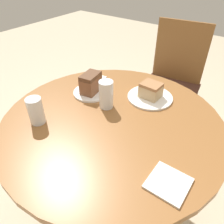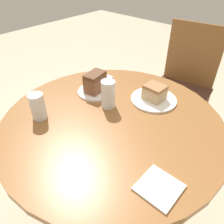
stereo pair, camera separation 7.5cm
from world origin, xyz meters
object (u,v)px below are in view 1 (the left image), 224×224
glass_lemonade (106,96)px  cake_slice_near (151,90)px  glass_water (36,112)px  chair (171,83)px  plate_far (91,92)px  plate_near (150,97)px  cake_slice_far (91,83)px

glass_lemonade → cake_slice_near: bearing=54.6°
glass_water → chair: bearing=80.8°
cake_slice_near → glass_lemonade: (-0.14, -0.19, 0.01)m
plate_far → glass_lemonade: size_ratio=1.39×
plate_near → cake_slice_near: 0.04m
glass_water → plate_far: bearing=84.3°
plate_near → glass_lemonade: glass_lemonade is taller
cake_slice_far → glass_water: glass_water is taller
plate_near → plate_far: (-0.28, -0.14, 0.00)m
cake_slice_far → chair: bearing=79.4°
chair → plate_far: size_ratio=4.92×
chair → cake_slice_near: (0.13, -0.64, 0.30)m
plate_near → plate_far: 0.31m
chair → plate_near: bearing=-86.2°
cake_slice_near → chair: bearing=101.4°
plate_far → cake_slice_far: 0.06m
glass_lemonade → chair: bearing=89.5°
cake_slice_far → glass_lemonade: size_ratio=0.91×
chair → cake_slice_near: 0.72m
plate_near → plate_far: bearing=-152.7°
cake_slice_near → glass_lemonade: glass_lemonade is taller
cake_slice_near → glass_water: glass_water is taller
plate_near → cake_slice_far: 0.32m
plate_far → glass_lemonade: bearing=-19.6°
plate_far → cake_slice_near: cake_slice_near is taller
glass_lemonade → plate_near: bearing=54.6°
plate_near → cake_slice_near: (0.00, 0.00, 0.04)m
cake_slice_far → glass_lemonade: 0.15m
cake_slice_near → cake_slice_far: 0.31m
chair → plate_far: chair is taller
cake_slice_near → glass_water: bearing=-123.4°
chair → plate_far: (-0.15, -0.78, 0.26)m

